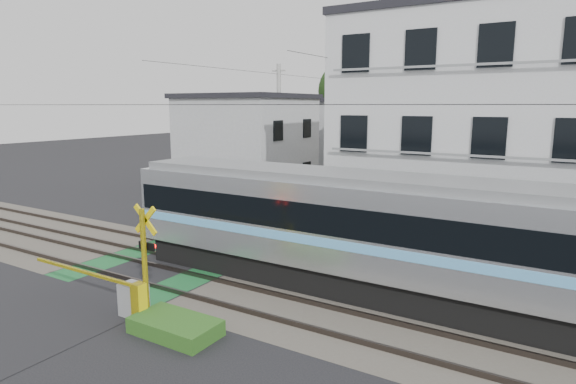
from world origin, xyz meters
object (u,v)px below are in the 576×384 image
Objects in this scene: crossing_signal_near at (134,292)px; pedestrian at (439,159)px; apartment_block at (475,128)px; crossing_signal_far at (183,216)px.

pedestrian is at bearing 91.73° from crossing_signal_near.
crossing_signal_near is 14.95m from apartment_block.
pedestrian is at bearing 106.99° from apartment_block.
crossing_signal_near is 1.00× the size of crossing_signal_far.
crossing_signal_near is at bearing -54.71° from crossing_signal_far.
crossing_signal_far is 3.10× the size of pedestrian.
apartment_block is 6.67× the size of pedestrian.
apartment_block is at bearing 27.78° from crossing_signal_far.
pedestrian is (-1.09, 36.06, 0.05)m from crossing_signal_near.
crossing_signal_near is 0.46× the size of apartment_block.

